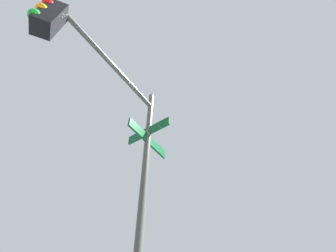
# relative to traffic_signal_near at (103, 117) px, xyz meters

# --- Properties ---
(traffic_signal_near) EXTENTS (2.71, 1.98, 6.15)m
(traffic_signal_near) POSITION_rel_traffic_signal_near_xyz_m (0.00, 0.00, 0.00)
(traffic_signal_near) COLOR #474C47
(traffic_signal_near) RESTS_ON ground_plane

